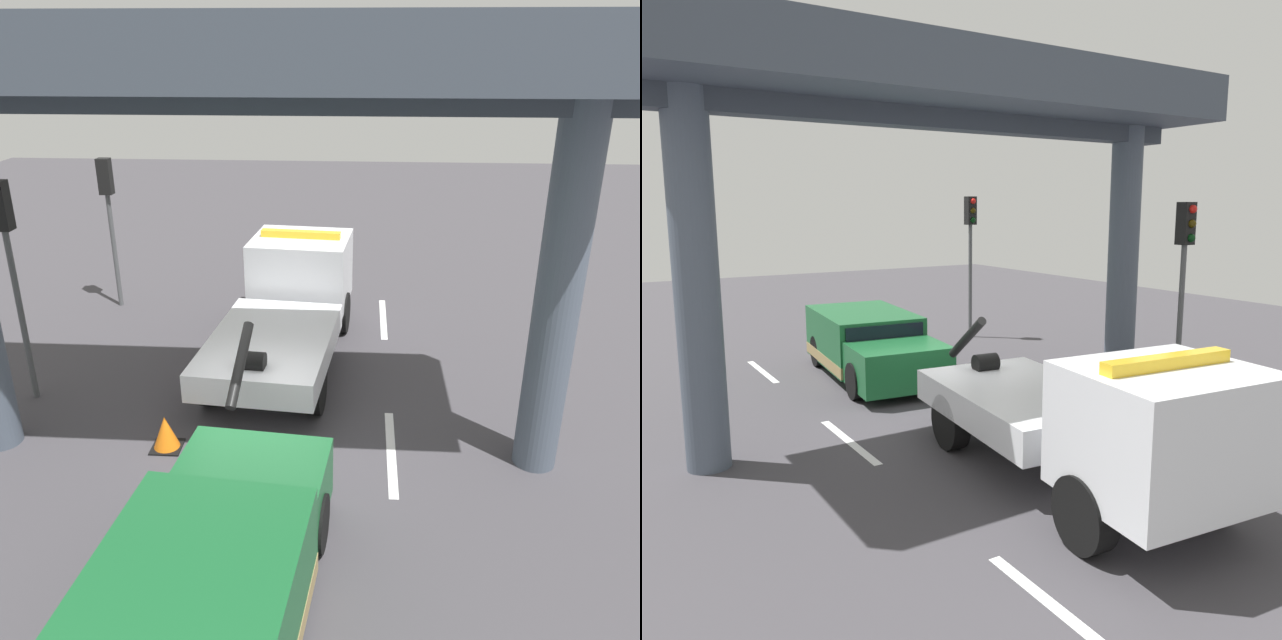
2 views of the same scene
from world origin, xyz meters
TOP-DOWN VIEW (x-y plane):
  - ground_plane at (0.00, 0.00)m, footprint 60.00×40.00m
  - lane_stripe_mid at (0.00, -2.28)m, footprint 2.60×0.16m
  - lane_stripe_east at (6.00, -2.28)m, footprint 2.60×0.16m
  - tow_truck_white at (4.06, -0.07)m, footprint 7.34×2.94m
  - towed_van_green at (-4.18, 0.01)m, footprint 5.38×2.65m
  - overpass_structure at (-0.12, 0.00)m, footprint 3.60×11.41m
  - traffic_light_far at (1.52, 4.84)m, footprint 0.39×0.32m
  - traffic_light_mid at (6.52, 4.84)m, footprint 0.39×0.32m
  - traffic_cone_orange at (-0.12, 1.69)m, footprint 0.53×0.53m

SIDE VIEW (x-z plane):
  - ground_plane at x=0.00m, z-range -0.10..0.00m
  - lane_stripe_mid at x=0.00m, z-range 0.00..0.01m
  - lane_stripe_east at x=6.00m, z-range 0.00..0.01m
  - traffic_cone_orange at x=-0.12m, z-range -0.02..0.62m
  - towed_van_green at x=-4.18m, z-range -0.01..1.57m
  - tow_truck_white at x=4.06m, z-range -0.03..2.43m
  - traffic_light_mid at x=6.52m, z-range 0.91..4.86m
  - traffic_light_far at x=1.52m, z-range 1.00..5.37m
  - overpass_structure at x=-0.12m, z-range 2.54..9.53m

